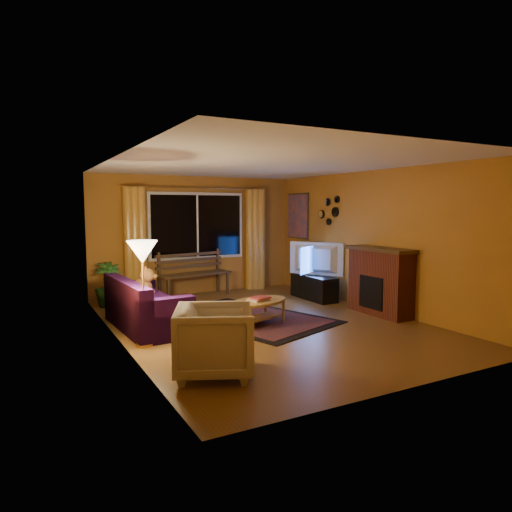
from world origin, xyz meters
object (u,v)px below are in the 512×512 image
sofa (147,304)px  tv_console (314,287)px  floor_lamp (143,294)px  coffee_table (258,313)px  armchair (215,337)px  bench (195,285)px

sofa → tv_console: sofa is taller
sofa → floor_lamp: floor_lamp is taller
sofa → coffee_table: sofa is taller
coffee_table → armchair: bearing=-130.9°
sofa → armchair: (0.14, -2.31, 0.04)m
sofa → coffee_table: bearing=-26.0°
bench → tv_console: tv_console is taller
coffee_table → bench: bearing=91.1°
coffee_table → tv_console: bearing=33.2°
sofa → armchair: size_ratio=2.21×
tv_console → floor_lamp: bearing=-157.2°
armchair → floor_lamp: 1.52m
floor_lamp → armchair: bearing=-74.1°
floor_lamp → tv_console: size_ratio=1.21×
sofa → tv_console: bearing=6.7°
bench → sofa: (-1.53, -2.02, 0.14)m
bench → sofa: bearing=-138.4°
tv_console → bench: bearing=146.7°
sofa → bench: bearing=49.4°
bench → tv_console: (2.02, -1.39, 0.00)m
sofa → floor_lamp: size_ratio=1.35×
tv_console → coffee_table: bearing=-145.7°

